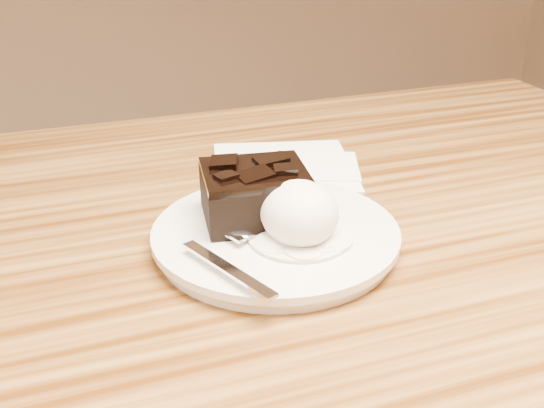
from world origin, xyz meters
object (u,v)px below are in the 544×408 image
object	(u,v)px
ice_cream_scoop	(300,213)
spoon	(235,232)
plate	(276,238)
napkin	(283,166)
brownie	(255,197)

from	to	relation	value
ice_cream_scoop	spoon	world-z (taller)	ice_cream_scoop
plate	napkin	world-z (taller)	plate
plate	spoon	distance (m)	0.04
plate	napkin	bearing A→B (deg)	67.15
plate	spoon	bearing A→B (deg)	-177.96
plate	brownie	distance (m)	0.04
napkin	plate	bearing A→B (deg)	-112.85
plate	napkin	size ratio (longest dim) A/B	1.41
plate	brownie	world-z (taller)	brownie
brownie	ice_cream_scoop	distance (m)	0.06
spoon	brownie	bearing A→B (deg)	22.90
spoon	napkin	distance (m)	0.21
plate	brownie	size ratio (longest dim) A/B	2.42
plate	napkin	xyz separation A→B (m)	(0.07, 0.17, -0.01)
plate	napkin	distance (m)	0.19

